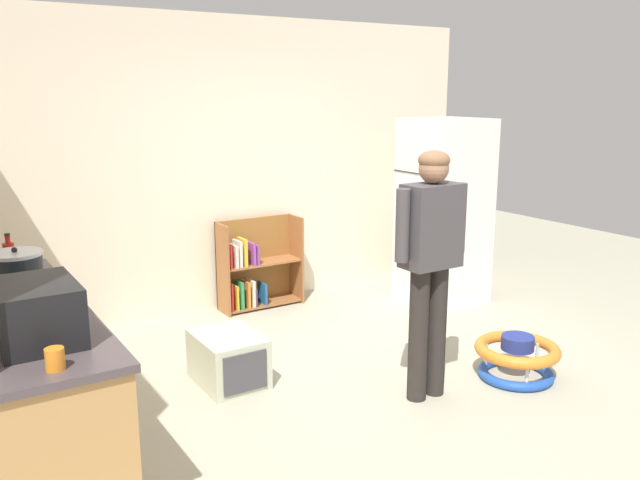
{
  "coord_description": "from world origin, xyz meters",
  "views": [
    {
      "loc": [
        -2.64,
        -3.34,
        2.04
      ],
      "look_at": [
        -0.16,
        0.59,
        0.98
      ],
      "focal_mm": 37.18,
      "sensor_mm": 36.0,
      "label": 1
    }
  ],
  "objects_px": {
    "refrigerator": "(444,212)",
    "standing_person": "(431,253)",
    "banana_bunch": "(17,309)",
    "crock_pot": "(17,275)",
    "orange_cup": "(55,359)",
    "yellow_cup": "(25,274)",
    "ketchup_bottle": "(9,256)",
    "kitchen_counter": "(28,386)",
    "bookshelf": "(254,269)",
    "microwave": "(37,312)",
    "pet_carrier": "(228,359)",
    "baby_walker": "(517,357)"
  },
  "relations": [
    {
      "from": "pet_carrier",
      "to": "ketchup_bottle",
      "type": "bearing_deg",
      "value": 158.44
    },
    {
      "from": "bookshelf",
      "to": "pet_carrier",
      "type": "bearing_deg",
      "value": -122.78
    },
    {
      "from": "kitchen_counter",
      "to": "baby_walker",
      "type": "relative_size",
      "value": 3.54
    },
    {
      "from": "ketchup_bottle",
      "to": "yellow_cup",
      "type": "xyz_separation_m",
      "value": [
        0.04,
        -0.31,
        -0.05
      ]
    },
    {
      "from": "refrigerator",
      "to": "bookshelf",
      "type": "height_order",
      "value": "refrigerator"
    },
    {
      "from": "banana_bunch",
      "to": "yellow_cup",
      "type": "bearing_deg",
      "value": 77.36
    },
    {
      "from": "kitchen_counter",
      "to": "crock_pot",
      "type": "relative_size",
      "value": 7.29
    },
    {
      "from": "banana_bunch",
      "to": "baby_walker",
      "type": "bearing_deg",
      "value": -10.58
    },
    {
      "from": "standing_person",
      "to": "pet_carrier",
      "type": "height_order",
      "value": "standing_person"
    },
    {
      "from": "baby_walker",
      "to": "orange_cup",
      "type": "bearing_deg",
      "value": -175.41
    },
    {
      "from": "pet_carrier",
      "to": "microwave",
      "type": "distance_m",
      "value": 1.84
    },
    {
      "from": "banana_bunch",
      "to": "ketchup_bottle",
      "type": "distance_m",
      "value": 0.95
    },
    {
      "from": "refrigerator",
      "to": "crock_pot",
      "type": "distance_m",
      "value": 3.99
    },
    {
      "from": "refrigerator",
      "to": "standing_person",
      "type": "bearing_deg",
      "value": -134.93
    },
    {
      "from": "crock_pot",
      "to": "bookshelf",
      "type": "bearing_deg",
      "value": 35.12
    },
    {
      "from": "baby_walker",
      "to": "microwave",
      "type": "bearing_deg",
      "value": 177.63
    },
    {
      "from": "refrigerator",
      "to": "kitchen_counter",
      "type": "bearing_deg",
      "value": -165.92
    },
    {
      "from": "baby_walker",
      "to": "pet_carrier",
      "type": "relative_size",
      "value": 1.09
    },
    {
      "from": "refrigerator",
      "to": "standing_person",
      "type": "relative_size",
      "value": 1.07
    },
    {
      "from": "ketchup_bottle",
      "to": "yellow_cup",
      "type": "bearing_deg",
      "value": -82.0
    },
    {
      "from": "bookshelf",
      "to": "baby_walker",
      "type": "height_order",
      "value": "bookshelf"
    },
    {
      "from": "pet_carrier",
      "to": "yellow_cup",
      "type": "xyz_separation_m",
      "value": [
        -1.23,
        0.19,
        0.77
      ]
    },
    {
      "from": "refrigerator",
      "to": "microwave",
      "type": "bearing_deg",
      "value": -158.57
    },
    {
      "from": "baby_walker",
      "to": "pet_carrier",
      "type": "xyz_separation_m",
      "value": [
        -1.79,
        1.03,
        0.02
      ]
    },
    {
      "from": "bookshelf",
      "to": "baby_walker",
      "type": "distance_m",
      "value": 2.62
    },
    {
      "from": "bookshelf",
      "to": "refrigerator",
      "type": "bearing_deg",
      "value": -25.39
    },
    {
      "from": "kitchen_counter",
      "to": "microwave",
      "type": "distance_m",
      "value": 0.81
    },
    {
      "from": "refrigerator",
      "to": "orange_cup",
      "type": "bearing_deg",
      "value": -153.92
    },
    {
      "from": "banana_bunch",
      "to": "orange_cup",
      "type": "bearing_deg",
      "value": -88.11
    },
    {
      "from": "bookshelf",
      "to": "crock_pot",
      "type": "height_order",
      "value": "crock_pot"
    },
    {
      "from": "kitchen_counter",
      "to": "ketchup_bottle",
      "type": "bearing_deg",
      "value": 85.12
    },
    {
      "from": "kitchen_counter",
      "to": "bookshelf",
      "type": "relative_size",
      "value": 2.51
    },
    {
      "from": "yellow_cup",
      "to": "orange_cup",
      "type": "distance_m",
      "value": 1.48
    },
    {
      "from": "refrigerator",
      "to": "orange_cup",
      "type": "relative_size",
      "value": 18.74
    },
    {
      "from": "kitchen_counter",
      "to": "standing_person",
      "type": "height_order",
      "value": "standing_person"
    },
    {
      "from": "refrigerator",
      "to": "ketchup_bottle",
      "type": "height_order",
      "value": "refrigerator"
    },
    {
      "from": "standing_person",
      "to": "pet_carrier",
      "type": "distance_m",
      "value": 1.61
    },
    {
      "from": "baby_walker",
      "to": "banana_bunch",
      "type": "height_order",
      "value": "banana_bunch"
    },
    {
      "from": "pet_carrier",
      "to": "ketchup_bottle",
      "type": "relative_size",
      "value": 2.24
    },
    {
      "from": "kitchen_counter",
      "to": "refrigerator",
      "type": "xyz_separation_m",
      "value": [
        3.94,
        0.99,
        0.44
      ]
    },
    {
      "from": "banana_bunch",
      "to": "crock_pot",
      "type": "bearing_deg",
      "value": 79.74
    },
    {
      "from": "microwave",
      "to": "crock_pot",
      "type": "xyz_separation_m",
      "value": [
        0.02,
        0.76,
        -0.01
      ]
    },
    {
      "from": "baby_walker",
      "to": "yellow_cup",
      "type": "relative_size",
      "value": 6.36
    },
    {
      "from": "crock_pot",
      "to": "microwave",
      "type": "bearing_deg",
      "value": -91.82
    },
    {
      "from": "crock_pot",
      "to": "banana_bunch",
      "type": "distance_m",
      "value": 0.32
    },
    {
      "from": "kitchen_counter",
      "to": "bookshelf",
      "type": "xyz_separation_m",
      "value": [
        2.27,
        1.78,
        -0.08
      ]
    },
    {
      "from": "bookshelf",
      "to": "standing_person",
      "type": "relative_size",
      "value": 0.51
    },
    {
      "from": "bookshelf",
      "to": "ketchup_bottle",
      "type": "bearing_deg",
      "value": -157.11
    },
    {
      "from": "microwave",
      "to": "banana_bunch",
      "type": "distance_m",
      "value": 0.48
    },
    {
      "from": "pet_carrier",
      "to": "ketchup_bottle",
      "type": "height_order",
      "value": "ketchup_bottle"
    }
  ]
}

